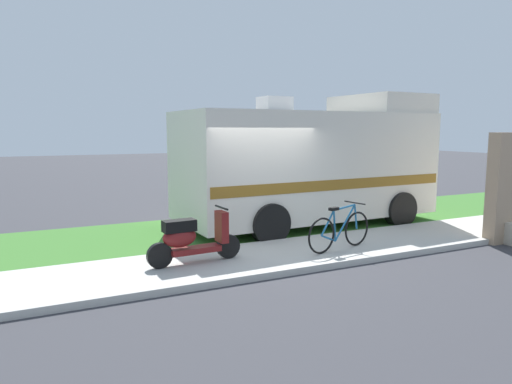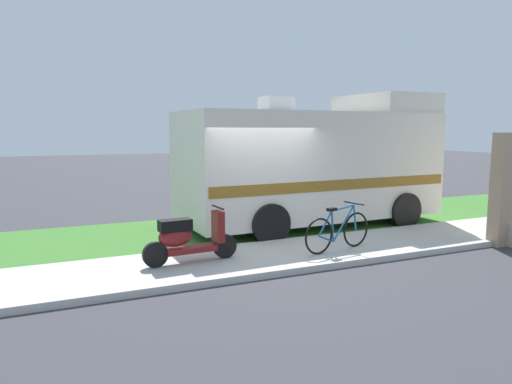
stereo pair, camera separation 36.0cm
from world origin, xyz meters
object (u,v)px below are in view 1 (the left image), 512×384
object	(u,v)px
bottle_green	(489,214)
bottle_spare	(493,216)
scooter	(191,238)
motorhome_rv	(311,163)
bicycle	(340,230)
pickup_truck_near	(308,169)

from	to	relation	value
bottle_green	bottle_spare	distance (m)	0.21
scooter	bottle_green	size ratio (longest dim) A/B	6.01
motorhome_rv	bottle_green	world-z (taller)	motorhome_rv
bicycle	bottle_green	world-z (taller)	bicycle
bicycle	bottle_green	size ratio (longest dim) A/B	5.84
motorhome_rv	bottle_spare	xyz separation A→B (m)	(4.31, -2.04, -1.37)
bicycle	scooter	bearing A→B (deg)	173.08
pickup_truck_near	bottle_green	bearing A→B (deg)	-78.63
bicycle	bottle_spare	size ratio (longest dim) A/B	5.79
pickup_truck_near	bottle_green	world-z (taller)	pickup_truck_near
bottle_green	bottle_spare	world-z (taller)	bottle_spare
bottle_green	bottle_spare	xyz separation A→B (m)	(-0.08, -0.20, 0.00)
bottle_green	bicycle	bearing A→B (deg)	-171.02
pickup_truck_near	bottle_green	size ratio (longest dim) A/B	20.40
motorhome_rv	pickup_truck_near	xyz separation A→B (m)	(3.03, 4.92, -0.61)
scooter	bicycle	size ratio (longest dim) A/B	1.03
bottle_green	bottle_spare	size ratio (longest dim) A/B	0.99
scooter	motorhome_rv	bearing A→B (deg)	30.64
pickup_truck_near	scooter	bearing A→B (deg)	-133.89
motorhome_rv	scooter	world-z (taller)	motorhome_rv
motorhome_rv	bottle_green	xyz separation A→B (m)	(4.39, -1.84, -1.37)
pickup_truck_near	bicycle	bearing A→B (deg)	-118.20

